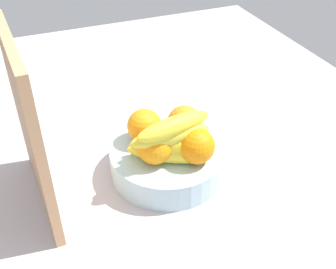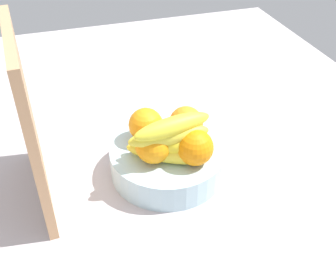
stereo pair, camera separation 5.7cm
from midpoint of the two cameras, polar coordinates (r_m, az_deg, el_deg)
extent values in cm
cube|color=#B5ACB1|center=(96.79, -1.99, -5.43)|extent=(180.00, 140.00, 3.00)
cylinder|color=#AACCD8|center=(93.10, -1.76, -3.61)|extent=(25.34, 25.34, 6.39)
sphere|color=orange|center=(92.51, 0.47, 1.62)|extent=(7.70, 7.70, 7.70)
sphere|color=orange|center=(91.74, -5.02, 1.12)|extent=(7.70, 7.70, 7.70)
sphere|color=orange|center=(85.83, -3.71, -1.64)|extent=(7.70, 7.70, 7.70)
sphere|color=orange|center=(85.73, 2.03, -1.63)|extent=(7.70, 7.70, 7.70)
ellipsoid|color=yellow|center=(86.84, -2.07, -2.61)|extent=(12.34, 16.57, 4.00)
ellipsoid|color=yellow|center=(85.53, -1.52, -1.42)|extent=(9.90, 17.29, 4.00)
ellipsoid|color=yellow|center=(84.23, -1.58, -0.23)|extent=(4.68, 17.15, 4.00)
ellipsoid|color=yellow|center=(83.08, -1.38, 1.07)|extent=(6.90, 17.44, 4.00)
cube|color=tan|center=(82.37, -20.39, 0.69)|extent=(28.06, 3.31, 36.00)
cylinder|color=silver|center=(112.71, -2.66, 2.90)|extent=(6.35, 6.35, 1.74)
camera|label=1|loc=(0.03, -91.85, -1.36)|focal=44.49mm
camera|label=2|loc=(0.03, 88.15, 1.36)|focal=44.49mm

